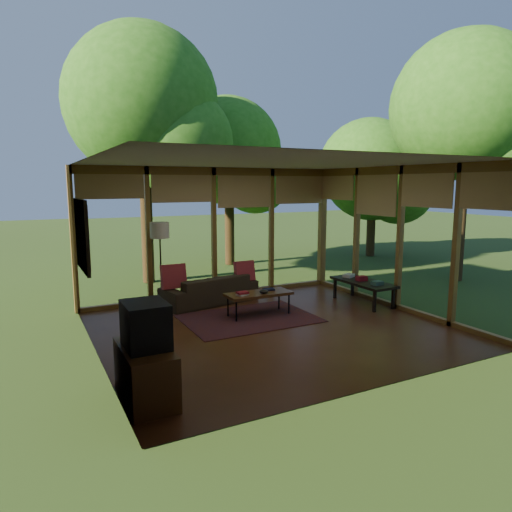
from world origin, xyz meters
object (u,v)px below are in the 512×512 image
side_console (363,283)px  sofa (210,289)px  television (146,325)px  floor_lamp (160,235)px  coffee_table (259,294)px  media_cabinet (146,373)px

side_console → sofa: bearing=152.4°
television → floor_lamp: bearing=71.9°
coffee_table → side_console: bearing=-5.1°
media_cabinet → television: bearing=0.0°
sofa → floor_lamp: 1.47m
media_cabinet → coffee_table: 3.51m
media_cabinet → coffee_table: media_cabinet is taller
television → floor_lamp: floor_lamp is taller
sofa → side_console: (2.71, -1.42, 0.13)m
media_cabinet → coffee_table: (2.63, 2.32, 0.09)m
side_console → television: bearing=-156.3°
media_cabinet → floor_lamp: (1.22, 3.68, 1.11)m
floor_lamp → coffee_table: bearing=-44.0°
coffee_table → media_cabinet: bearing=-138.5°
floor_lamp → side_console: floor_lamp is taller
floor_lamp → side_console: (3.65, -1.56, -1.00)m
coffee_table → side_console: (2.24, -0.20, 0.02)m
sofa → coffee_table: size_ratio=1.60×
television → side_console: bearing=23.7°
sofa → coffee_table: bearing=99.7°
television → side_console: television is taller
floor_lamp → media_cabinet: bearing=-108.3°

